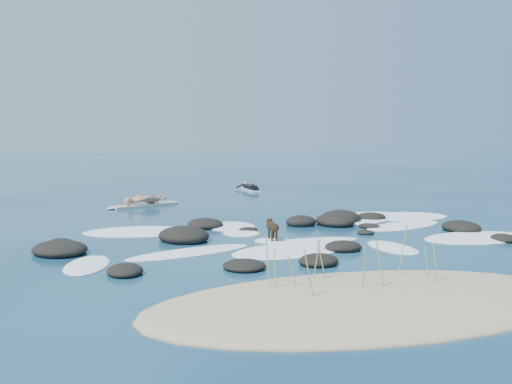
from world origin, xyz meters
name	(u,v)px	position (x,y,z in m)	size (l,w,h in m)	color
ground	(255,232)	(0.00, 0.00, 0.00)	(160.00, 160.00, 0.00)	#0A2642
sand_dune	(369,304)	(0.00, -8.20, 0.00)	(9.00, 4.40, 0.60)	#9E8966
dune_grass	(346,265)	(-0.21, -7.57, 0.63)	(3.50, 1.41, 1.18)	#829A4A
reef_rocks	(285,231)	(0.82, -0.69, 0.11)	(14.47, 7.70, 0.57)	black
breaking_foam	(306,231)	(1.68, -0.34, 0.01)	(14.43, 8.25, 0.12)	white
standing_surfer_rig	(144,188)	(-2.97, 7.69, 0.82)	(3.42, 1.87, 2.07)	beige
paddling_surfer_rig	(250,188)	(3.39, 13.12, 0.15)	(1.13, 2.52, 0.44)	white
dog	(272,227)	(0.09, -1.65, 0.45)	(0.30, 1.06, 0.67)	black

